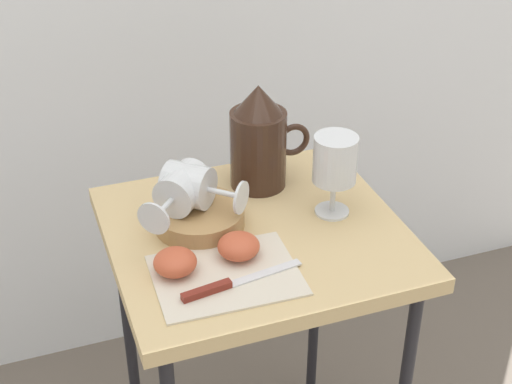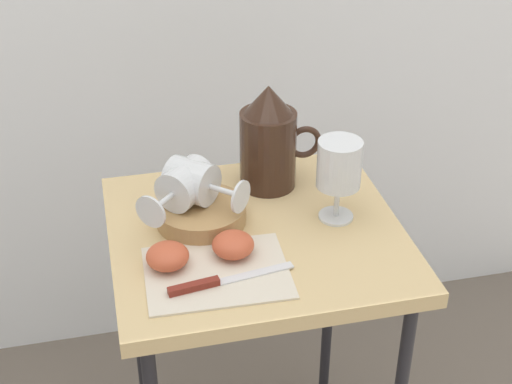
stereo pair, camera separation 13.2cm
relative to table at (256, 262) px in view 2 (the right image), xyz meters
The scene contains 10 objects.
table is the anchor object (origin of this frame).
linen_napkin 0.16m from the table, 129.86° to the right, with size 0.24×0.18×0.00m, color beige.
basket_tray 0.14m from the table, 151.98° to the left, with size 0.16×0.16×0.04m, color #AD8451.
pitcher 0.23m from the table, 68.43° to the left, with size 0.16×0.11×0.21m.
wine_glass_upright 0.23m from the table, ahead, with size 0.08×0.08×0.16m.
wine_glass_tipped_near 0.19m from the table, 145.45° to the left, with size 0.15×0.15×0.08m.
wine_glass_tipped_far 0.20m from the table, 151.74° to the left, with size 0.15×0.16×0.08m.
apple_half_left 0.21m from the table, 155.83° to the right, with size 0.07×0.07×0.04m, color #C15133.
apple_half_right 0.13m from the table, 129.21° to the right, with size 0.07×0.07×0.04m, color #C15133.
knife 0.19m from the table, 126.11° to the right, with size 0.21×0.05×0.01m.
Camera 2 is at (-0.25, -1.09, 1.48)m, focal length 53.37 mm.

